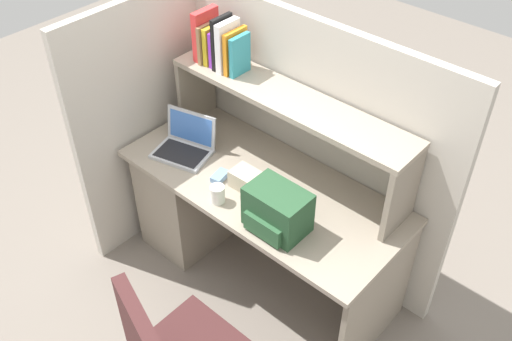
# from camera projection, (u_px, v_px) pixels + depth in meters

# --- Properties ---
(ground_plane) EXTENTS (8.00, 8.00, 0.00)m
(ground_plane) POSITION_uv_depth(u_px,v_px,m) (261.00, 271.00, 3.57)
(ground_plane) COLOR slate
(desk) EXTENTS (1.60, 0.70, 0.73)m
(desk) POSITION_uv_depth(u_px,v_px,m) (214.00, 195.00, 3.50)
(desk) COLOR gray
(desk) RESTS_ON ground_plane
(cubicle_partition_rear) EXTENTS (1.84, 0.05, 1.55)m
(cubicle_partition_rear) POSITION_uv_depth(u_px,v_px,m) (306.00, 144.00, 3.28)
(cubicle_partition_rear) COLOR #BCB5A8
(cubicle_partition_rear) RESTS_ON ground_plane
(cubicle_partition_left) EXTENTS (0.05, 1.06, 1.55)m
(cubicle_partition_left) POSITION_uv_depth(u_px,v_px,m) (151.00, 119.00, 3.47)
(cubicle_partition_left) COLOR #BCB5A8
(cubicle_partition_left) RESTS_ON ground_plane
(overhead_hutch) EXTENTS (1.44, 0.28, 0.45)m
(overhead_hutch) POSITION_uv_depth(u_px,v_px,m) (288.00, 113.00, 2.98)
(overhead_hutch) COLOR gray
(overhead_hutch) RESTS_ON desk
(reference_books_on_shelf) EXTENTS (0.29, 0.18, 0.29)m
(reference_books_on_shelf) POSITION_uv_depth(u_px,v_px,m) (220.00, 44.00, 3.08)
(reference_books_on_shelf) COLOR red
(reference_books_on_shelf) RESTS_ON overhead_hutch
(laptop) EXTENTS (0.36, 0.32, 0.22)m
(laptop) POSITION_uv_depth(u_px,v_px,m) (185.00, 144.00, 3.27)
(laptop) COLOR #B7BABF
(laptop) RESTS_ON desk
(backpack) EXTENTS (0.30, 0.23, 0.23)m
(backpack) POSITION_uv_depth(u_px,v_px,m) (277.00, 211.00, 2.77)
(backpack) COLOR #264C2D
(backpack) RESTS_ON desk
(computer_mouse) EXTENTS (0.08, 0.11, 0.03)m
(computer_mouse) POSITION_uv_depth(u_px,v_px,m) (220.00, 176.00, 3.11)
(computer_mouse) COLOR #7299C6
(computer_mouse) RESTS_ON desk
(paper_cup) EXTENTS (0.08, 0.08, 0.10)m
(paper_cup) POSITION_uv_depth(u_px,v_px,m) (218.00, 194.00, 2.96)
(paper_cup) COLOR white
(paper_cup) RESTS_ON desk
(tissue_box) EXTENTS (0.22, 0.13, 0.10)m
(tissue_box) POSITION_uv_depth(u_px,v_px,m) (251.00, 182.00, 3.03)
(tissue_box) COLOR #BFB299
(tissue_box) RESTS_ON desk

